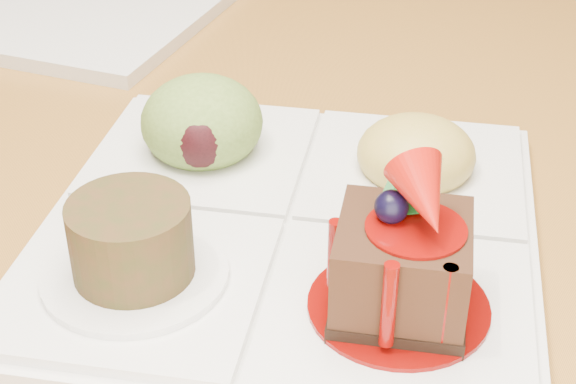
{
  "coord_description": "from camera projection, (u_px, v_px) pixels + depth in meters",
  "views": [
    {
      "loc": [
        0.18,
        -0.66,
        1.05
      ],
      "look_at": [
        0.2,
        -0.25,
        0.79
      ],
      "focal_mm": 55.0,
      "sensor_mm": 36.0,
      "label": 1
    }
  ],
  "objects": [
    {
      "name": "dining_table",
      "position": [
        42.0,
        138.0,
        0.74
      ],
      "size": [
        1.0,
        1.8,
        0.75
      ],
      "color": "#A16E29",
      "rests_on": "ground"
    },
    {
      "name": "sampler_plate",
      "position": [
        286.0,
        208.0,
        0.5
      ],
      "size": [
        0.33,
        0.33,
        0.11
      ],
      "rotation": [
        0.0,
        0.0,
        -0.22
      ],
      "color": "silver",
      "rests_on": "dining_table"
    }
  ]
}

